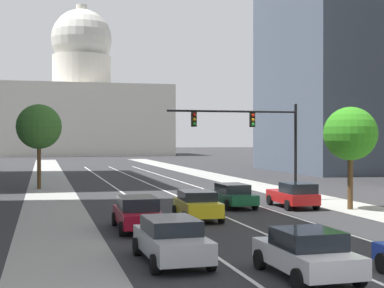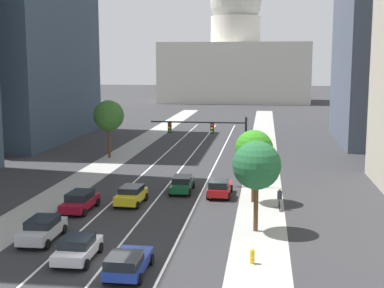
{
  "view_description": "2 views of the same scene",
  "coord_description": "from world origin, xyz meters",
  "px_view_note": "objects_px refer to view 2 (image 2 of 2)",
  "views": [
    {
      "loc": [
        -9.46,
        -15.65,
        4.22
      ],
      "look_at": [
        -1.61,
        14.72,
        3.9
      ],
      "focal_mm": 54.22,
      "sensor_mm": 36.0,
      "label": 1
    },
    {
      "loc": [
        9.01,
        -28.59,
        11.57
      ],
      "look_at": [
        1.13,
        28.86,
        2.67
      ],
      "focal_mm": 50.11,
      "sensor_mm": 36.0,
      "label": 2
    }
  ],
  "objects_px": {
    "car_blue": "(128,263)",
    "car_yellow": "(131,195)",
    "car_red": "(220,187)",
    "cyclist": "(280,199)",
    "car_white": "(78,248)",
    "street_tree_mid_right": "(254,149)",
    "capitol_building": "(235,59)",
    "street_tree_far_right": "(257,166)",
    "car_crimson": "(80,201)",
    "street_tree_near_left": "(109,116)",
    "fire_hydrant": "(252,256)",
    "car_green": "(182,184)",
    "traffic_signal_mast": "(214,136)",
    "car_silver": "(43,229)"
  },
  "relations": [
    {
      "from": "fire_hydrant",
      "to": "cyclist",
      "type": "height_order",
      "value": "cyclist"
    },
    {
      "from": "car_green",
      "to": "cyclist",
      "type": "height_order",
      "value": "cyclist"
    },
    {
      "from": "street_tree_near_left",
      "to": "traffic_signal_mast",
      "type": "bearing_deg",
      "value": -42.73
    },
    {
      "from": "capitol_building",
      "to": "car_silver",
      "type": "xyz_separation_m",
      "value": [
        -5.24,
        -126.35,
        -11.61
      ]
    },
    {
      "from": "car_blue",
      "to": "car_green",
      "type": "relative_size",
      "value": 0.92
    },
    {
      "from": "cyclist",
      "to": "fire_hydrant",
      "type": "bearing_deg",
      "value": 169.23
    },
    {
      "from": "car_crimson",
      "to": "capitol_building",
      "type": "bearing_deg",
      "value": -1.43
    },
    {
      "from": "fire_hydrant",
      "to": "street_tree_mid_right",
      "type": "height_order",
      "value": "street_tree_mid_right"
    },
    {
      "from": "car_silver",
      "to": "street_tree_near_left",
      "type": "height_order",
      "value": "street_tree_near_left"
    },
    {
      "from": "car_silver",
      "to": "car_green",
      "type": "bearing_deg",
      "value": -27.17
    },
    {
      "from": "traffic_signal_mast",
      "to": "cyclist",
      "type": "relative_size",
      "value": 5.28
    },
    {
      "from": "car_white",
      "to": "street_tree_near_left",
      "type": "height_order",
      "value": "street_tree_near_left"
    },
    {
      "from": "car_red",
      "to": "car_silver",
      "type": "distance_m",
      "value": 16.84
    },
    {
      "from": "car_silver",
      "to": "cyclist",
      "type": "distance_m",
      "value": 18.31
    },
    {
      "from": "car_yellow",
      "to": "traffic_signal_mast",
      "type": "bearing_deg",
      "value": -36.09
    },
    {
      "from": "car_crimson",
      "to": "car_yellow",
      "type": "height_order",
      "value": "car_crimson"
    },
    {
      "from": "car_crimson",
      "to": "street_tree_near_left",
      "type": "bearing_deg",
      "value": 12.04
    },
    {
      "from": "car_yellow",
      "to": "street_tree_near_left",
      "type": "relative_size",
      "value": 0.58
    },
    {
      "from": "car_crimson",
      "to": "car_silver",
      "type": "bearing_deg",
      "value": -178.92
    },
    {
      "from": "street_tree_far_right",
      "to": "cyclist",
      "type": "bearing_deg",
      "value": 73.0
    },
    {
      "from": "capitol_building",
      "to": "car_crimson",
      "type": "bearing_deg",
      "value": -92.52
    },
    {
      "from": "car_blue",
      "to": "car_yellow",
      "type": "xyz_separation_m",
      "value": [
        -3.49,
        14.57,
        0.04
      ]
    },
    {
      "from": "car_blue",
      "to": "car_red",
      "type": "height_order",
      "value": "car_red"
    },
    {
      "from": "car_white",
      "to": "fire_hydrant",
      "type": "distance_m",
      "value": 10.24
    },
    {
      "from": "car_green",
      "to": "traffic_signal_mast",
      "type": "distance_m",
      "value": 5.61
    },
    {
      "from": "car_white",
      "to": "street_tree_mid_right",
      "type": "height_order",
      "value": "street_tree_mid_right"
    },
    {
      "from": "fire_hydrant",
      "to": "car_white",
      "type": "bearing_deg",
      "value": -175.17
    },
    {
      "from": "car_green",
      "to": "capitol_building",
      "type": "bearing_deg",
      "value": -0.42
    },
    {
      "from": "traffic_signal_mast",
      "to": "street_tree_near_left",
      "type": "bearing_deg",
      "value": 137.27
    },
    {
      "from": "capitol_building",
      "to": "car_silver",
      "type": "distance_m",
      "value": 126.99
    },
    {
      "from": "car_silver",
      "to": "street_tree_mid_right",
      "type": "height_order",
      "value": "street_tree_mid_right"
    },
    {
      "from": "car_red",
      "to": "street_tree_far_right",
      "type": "bearing_deg",
      "value": -159.55
    },
    {
      "from": "street_tree_near_left",
      "to": "street_tree_mid_right",
      "type": "relative_size",
      "value": 1.16
    },
    {
      "from": "street_tree_far_right",
      "to": "car_red",
      "type": "bearing_deg",
      "value": 109.5
    },
    {
      "from": "car_red",
      "to": "cyclist",
      "type": "distance_m",
      "value": 6.13
    },
    {
      "from": "traffic_signal_mast",
      "to": "car_white",
      "type": "bearing_deg",
      "value": -106.61
    },
    {
      "from": "traffic_signal_mast",
      "to": "street_tree_far_right",
      "type": "relative_size",
      "value": 1.44
    },
    {
      "from": "car_yellow",
      "to": "street_tree_far_right",
      "type": "relative_size",
      "value": 0.65
    },
    {
      "from": "capitol_building",
      "to": "car_yellow",
      "type": "distance_m",
      "value": 117.3
    },
    {
      "from": "car_yellow",
      "to": "traffic_signal_mast",
      "type": "distance_m",
      "value": 10.61
    },
    {
      "from": "car_white",
      "to": "car_red",
      "type": "bearing_deg",
      "value": -24.18
    },
    {
      "from": "car_red",
      "to": "car_green",
      "type": "distance_m",
      "value": 3.7
    },
    {
      "from": "car_blue",
      "to": "car_white",
      "type": "relative_size",
      "value": 1.02
    },
    {
      "from": "fire_hydrant",
      "to": "car_blue",
      "type": "bearing_deg",
      "value": -158.1
    },
    {
      "from": "capitol_building",
      "to": "street_tree_far_right",
      "type": "bearing_deg",
      "value": -86.02
    },
    {
      "from": "traffic_signal_mast",
      "to": "cyclist",
      "type": "distance_m",
      "value": 10.45
    },
    {
      "from": "traffic_signal_mast",
      "to": "fire_hydrant",
      "type": "bearing_deg",
      "value": -78.22
    },
    {
      "from": "car_yellow",
      "to": "street_tree_far_right",
      "type": "xyz_separation_m",
      "value": [
        10.26,
        -5.72,
        3.82
      ]
    },
    {
      "from": "car_crimson",
      "to": "traffic_signal_mast",
      "type": "height_order",
      "value": "traffic_signal_mast"
    },
    {
      "from": "car_white",
      "to": "cyclist",
      "type": "xyz_separation_m",
      "value": [
        12.03,
        12.79,
        0.09
      ]
    }
  ]
}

